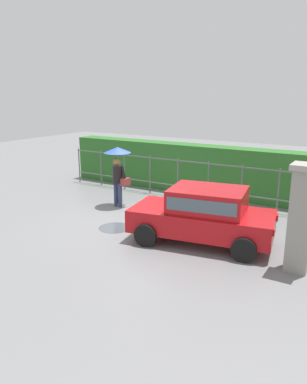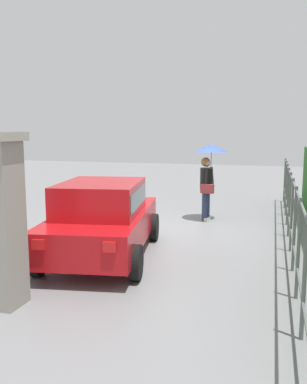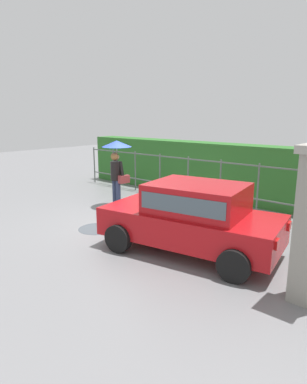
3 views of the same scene
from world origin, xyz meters
The scene contains 6 objects.
ground_plane centered at (0.00, 0.00, 0.00)m, with size 40.00×40.00×0.00m, color slate.
car centered at (2.55, -0.74, 0.80)m, with size 3.93×2.35×1.48m.
pedestrian centered at (-1.32, 0.71, 1.50)m, with size 0.93×0.93×2.07m.
fence_section centered at (0.53, 2.78, 0.83)m, with size 11.16×0.05×1.50m.
hedge_row centered at (0.53, 3.85, 0.95)m, with size 12.11×0.90×1.90m, color #2D6B28.
puddle_near centered at (-0.11, -1.14, 0.00)m, with size 0.95×0.95×0.00m, color #4C545B.
Camera 3 is at (6.33, -6.28, 2.82)m, focal length 31.23 mm.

